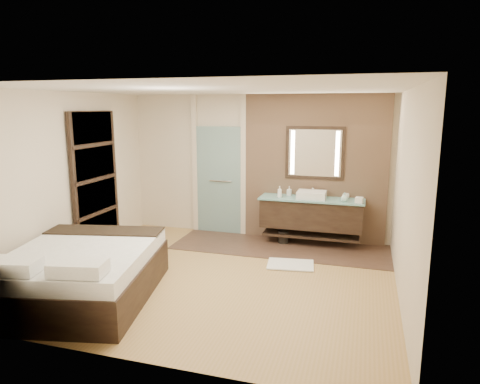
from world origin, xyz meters
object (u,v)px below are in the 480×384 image
(mirror_unit, at_px, (315,153))
(waste_bin, at_px, (283,237))
(vanity, at_px, (311,214))
(bed, at_px, (82,273))

(mirror_unit, relative_size, waste_bin, 4.45)
(mirror_unit, distance_m, waste_bin, 1.64)
(mirror_unit, bearing_deg, vanity, -90.00)
(bed, bearing_deg, vanity, 38.24)
(bed, distance_m, waste_bin, 3.67)
(waste_bin, bearing_deg, bed, -124.71)
(bed, xyz_separation_m, waste_bin, (2.08, 3.01, -0.23))
(vanity, relative_size, bed, 0.75)
(vanity, bearing_deg, bed, -129.88)
(mirror_unit, bearing_deg, waste_bin, -147.82)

